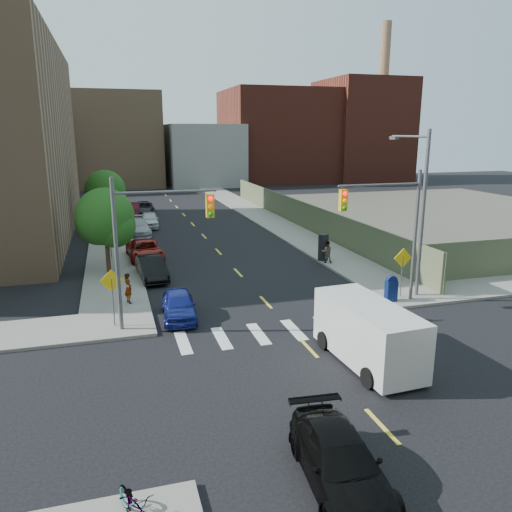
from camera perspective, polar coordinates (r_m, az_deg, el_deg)
ground at (r=19.85m, az=8.24°, el=-12.64°), size 160.00×160.00×0.00m
sidewalk_nw at (r=58.22m, az=-16.34°, el=4.81°), size 3.50×73.00×0.15m
sidewalk_ne at (r=60.21m, az=-1.38°, el=5.66°), size 3.50×73.00×0.15m
fence_north at (r=47.90m, az=4.95°, el=4.86°), size 0.12×44.00×2.50m
gravel_lot at (r=58.87m, az=21.19°, el=4.48°), size 36.00×42.00×0.06m
bg_bldg_west at (r=87.30m, az=-26.31°, el=10.76°), size 14.00×18.00×12.00m
bg_bldg_midwest at (r=88.08m, az=-15.67°, el=12.67°), size 14.00×16.00×15.00m
bg_bldg_center at (r=87.54m, az=-6.17°, el=11.45°), size 12.00×16.00×10.00m
bg_bldg_east at (r=92.89m, az=2.32°, el=13.52°), size 18.00×18.00×16.00m
bg_bldg_fareast at (r=97.38m, az=11.95°, el=13.85°), size 14.00×16.00×18.00m
smokestack at (r=99.45m, az=14.22°, el=16.61°), size 1.80×1.80×28.00m
signal_nw at (r=22.53m, az=-11.93°, el=2.65°), size 4.59×0.30×7.00m
signal_ne at (r=26.26m, az=15.12°, el=4.06°), size 4.59×0.30×7.00m
streetlight_ne at (r=28.10m, az=18.15°, el=5.90°), size 0.25×3.70×9.00m
warn_sign_nw at (r=23.58m, az=-16.13°, el=-3.46°), size 1.06×0.06×2.83m
warn_sign_ne at (r=27.83m, az=16.40°, el=-0.82°), size 1.06×0.06×2.83m
warn_sign_midwest at (r=36.70m, az=-16.37°, el=2.69°), size 1.06×0.06×2.83m
tree_west_near at (r=32.55m, az=-16.85°, el=3.93°), size 3.66×3.64×5.52m
tree_west_far at (r=47.41m, az=-16.84°, el=6.94°), size 3.66×3.64×5.52m
parked_car_blue at (r=24.63m, az=-8.82°, el=-5.57°), size 1.85×4.01×1.33m
parked_car_black at (r=31.33m, az=-11.84°, el=-1.34°), size 1.82×4.40×1.42m
parked_car_red at (r=36.17m, az=-12.58°, el=0.65°), size 2.59×5.09×1.38m
parked_car_silver at (r=45.00m, az=-13.40°, el=3.26°), size 2.20×5.12×1.47m
parked_car_white at (r=48.44m, az=-12.10°, el=4.08°), size 2.02×4.39×1.46m
parked_car_maroon at (r=54.58m, az=-13.99°, el=5.10°), size 1.92×4.69×1.51m
parked_car_grey at (r=56.30m, az=-12.75°, el=5.36°), size 2.29×4.95×1.38m
black_sedan at (r=13.98m, az=9.59°, el=-22.12°), size 2.22×4.70×1.32m
cargo_van at (r=20.22m, az=12.43°, el=-8.34°), size 2.46×5.42×2.43m
mailbox at (r=27.28m, az=15.20°, el=-3.60°), size 0.59×0.47×1.39m
payphone at (r=34.76m, az=7.69°, el=0.98°), size 0.69×0.64×1.85m
pedestrian_west at (r=26.78m, az=-14.39°, el=-3.58°), size 0.56×0.68×1.60m
pedestrian_east at (r=34.25m, az=8.10°, el=0.48°), size 0.89×0.79×1.52m
bicycle at (r=13.02m, az=-13.71°, el=-25.87°), size 1.15×1.78×0.88m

